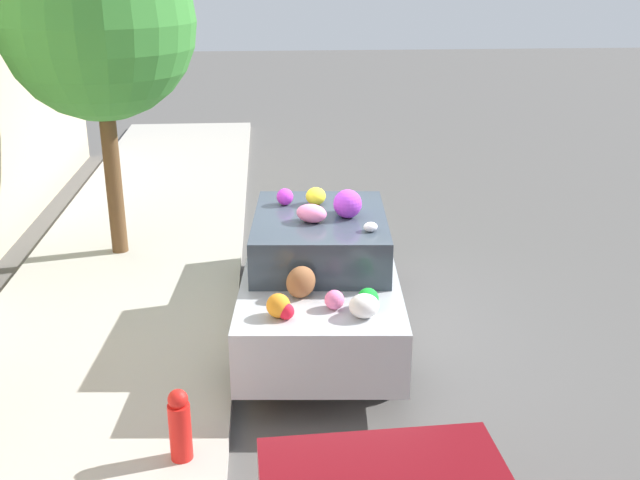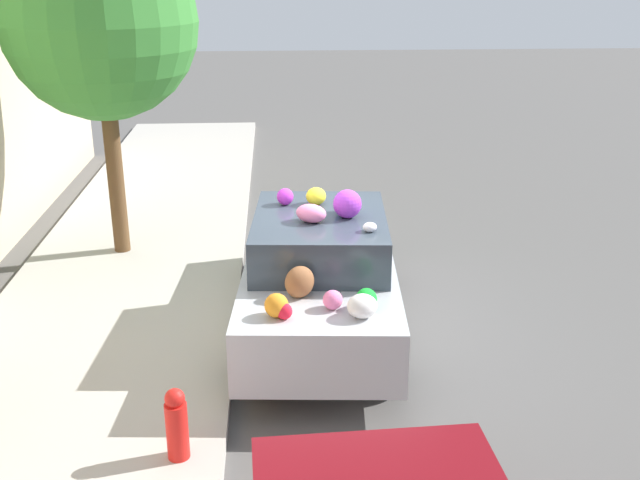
{
  "view_description": "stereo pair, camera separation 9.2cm",
  "coord_description": "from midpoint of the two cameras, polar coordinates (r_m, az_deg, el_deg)",
  "views": [
    {
      "loc": [
        -8.34,
        0.68,
        4.34
      ],
      "look_at": [
        0.0,
        0.07,
        1.18
      ],
      "focal_mm": 42.0,
      "sensor_mm": 36.0,
      "label": 1
    },
    {
      "loc": [
        -8.35,
        0.58,
        4.34
      ],
      "look_at": [
        0.0,
        0.07,
        1.18
      ],
      "focal_mm": 42.0,
      "sensor_mm": 36.0,
      "label": 2
    }
  ],
  "objects": [
    {
      "name": "ground_plane",
      "position": [
        9.43,
        0.68,
        -6.71
      ],
      "size": [
        60.0,
        60.0,
        0.0
      ],
      "primitive_type": "plane",
      "color": "#565451"
    },
    {
      "name": "sidewalk_curb",
      "position": [
        9.6,
        -15.71,
        -6.6
      ],
      "size": [
        24.0,
        3.2,
        0.12
      ],
      "color": "#B2ADA3",
      "rests_on": "ground"
    },
    {
      "name": "fire_hydrant",
      "position": [
        6.94,
        -10.48,
        -13.62
      ],
      "size": [
        0.2,
        0.2,
        0.7
      ],
      "color": "red",
      "rests_on": "sidewalk_curb"
    },
    {
      "name": "street_tree",
      "position": [
        11.17,
        -16.18,
        15.61
      ],
      "size": [
        2.72,
        2.72,
        4.75
      ],
      "color": "brown",
      "rests_on": "sidewalk_curb"
    },
    {
      "name": "art_car",
      "position": [
        9.04,
        0.31,
        -2.26
      ],
      "size": [
        4.37,
        2.03,
        1.88
      ],
      "rotation": [
        0.0,
        0.0,
        -0.07
      ],
      "color": "#B7BABF",
      "rests_on": "ground"
    }
  ]
}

